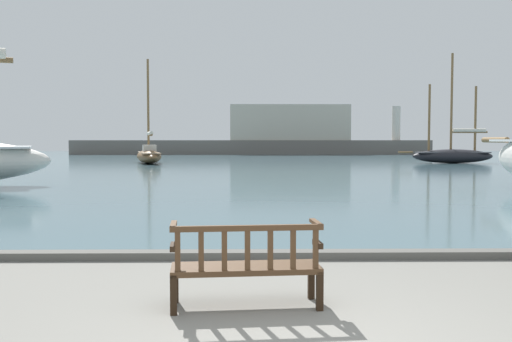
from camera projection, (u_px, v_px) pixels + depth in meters
The scene contains 6 objects.
harbor_water at pixel (253, 161), 48.74m from camera, with size 100.00×80.00×0.08m, color #476670.
quay_edge_kerb at pixel (278, 255), 8.65m from camera, with size 40.00×0.30×0.12m, color #5B5954.
park_bench at pixel (246, 264), 6.11m from camera, with size 1.64×0.66×0.92m.
sailboat_outer_starboard at pixel (453, 154), 42.12m from camera, with size 7.03×1.73×8.08m.
sailboat_far_starboard at pixel (149, 155), 42.39m from camera, with size 3.37×7.24×7.71m.
far_breakwater at pixel (269, 137), 67.56m from camera, with size 42.47×2.40×5.97m.
Camera 1 is at (-0.46, -4.71, 1.80)m, focal length 40.00 mm.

